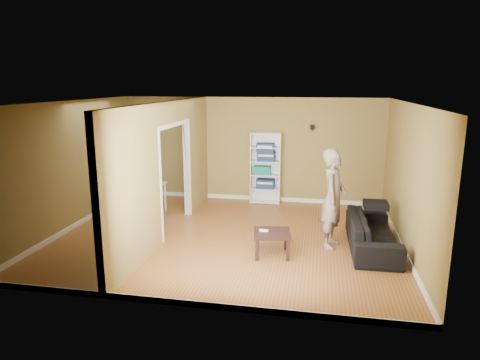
# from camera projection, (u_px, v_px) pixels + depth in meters

# --- Properties ---
(room_shell) EXTENTS (6.50, 6.50, 6.50)m
(room_shell) POSITION_uv_depth(u_px,v_px,m) (228.00, 172.00, 8.10)
(room_shell) COLOR olive
(room_shell) RESTS_ON ground
(partition) EXTENTS (0.22, 5.50, 2.60)m
(partition) POSITION_uv_depth(u_px,v_px,m) (168.00, 169.00, 8.32)
(partition) COLOR olive
(partition) RESTS_ON ground
(wall_speaker) EXTENTS (0.10, 0.10, 0.10)m
(wall_speaker) POSITION_uv_depth(u_px,v_px,m) (312.00, 127.00, 10.27)
(wall_speaker) COLOR black
(wall_speaker) RESTS_ON room_shell
(sofa) EXTENTS (2.07, 0.92, 0.78)m
(sofa) POSITION_uv_depth(u_px,v_px,m) (373.00, 228.00, 7.70)
(sofa) COLOR black
(sofa) RESTS_ON ground
(person) EXTENTS (0.89, 0.76, 2.13)m
(person) POSITION_uv_depth(u_px,v_px,m) (334.00, 190.00, 7.67)
(person) COLOR slate
(person) RESTS_ON ground
(bookshelf) EXTENTS (0.74, 0.33, 1.76)m
(bookshelf) POSITION_uv_depth(u_px,v_px,m) (266.00, 168.00, 10.61)
(bookshelf) COLOR white
(bookshelf) RESTS_ON ground
(paper_box_navy_a) EXTENTS (0.44, 0.29, 0.23)m
(paper_box_navy_a) POSITION_uv_depth(u_px,v_px,m) (265.00, 184.00, 10.66)
(paper_box_navy_a) COLOR #162749
(paper_box_navy_a) RESTS_ON bookshelf
(paper_box_teal) EXTENTS (0.41, 0.27, 0.21)m
(paper_box_teal) POSITION_uv_depth(u_px,v_px,m) (262.00, 170.00, 10.60)
(paper_box_teal) COLOR #116150
(paper_box_teal) RESTS_ON bookshelf
(paper_box_navy_b) EXTENTS (0.43, 0.28, 0.22)m
(paper_box_navy_b) POSITION_uv_depth(u_px,v_px,m) (266.00, 156.00, 10.50)
(paper_box_navy_b) COLOR navy
(paper_box_navy_b) RESTS_ON bookshelf
(paper_box_navy_c) EXTENTS (0.43, 0.28, 0.22)m
(paper_box_navy_c) POSITION_uv_depth(u_px,v_px,m) (265.00, 148.00, 10.46)
(paper_box_navy_c) COLOR navy
(paper_box_navy_c) RESTS_ON bookshelf
(coffee_table) EXTENTS (0.62, 0.62, 0.42)m
(coffee_table) POSITION_uv_depth(u_px,v_px,m) (272.00, 236.00, 7.42)
(coffee_table) COLOR black
(coffee_table) RESTS_ON ground
(game_controller) EXTENTS (0.15, 0.04, 0.03)m
(game_controller) POSITION_uv_depth(u_px,v_px,m) (264.00, 230.00, 7.45)
(game_controller) COLOR white
(game_controller) RESTS_ON coffee_table
(dining_table) EXTENTS (1.11, 0.74, 0.70)m
(dining_table) POSITION_uv_depth(u_px,v_px,m) (138.00, 186.00, 9.81)
(dining_table) COLOR beige
(dining_table) RESTS_ON ground
(chair_left) EXTENTS (0.59, 0.59, 1.04)m
(chair_left) POSITION_uv_depth(u_px,v_px,m) (107.00, 189.00, 9.97)
(chair_left) COLOR tan
(chair_left) RESTS_ON ground
(chair_near) EXTENTS (0.45, 0.45, 0.97)m
(chair_near) POSITION_uv_depth(u_px,v_px,m) (131.00, 199.00, 9.28)
(chair_near) COLOR tan
(chair_near) RESTS_ON ground
(chair_far) EXTENTS (0.45, 0.45, 0.98)m
(chair_far) POSITION_uv_depth(u_px,v_px,m) (152.00, 186.00, 10.36)
(chair_far) COLOR tan
(chair_far) RESTS_ON ground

